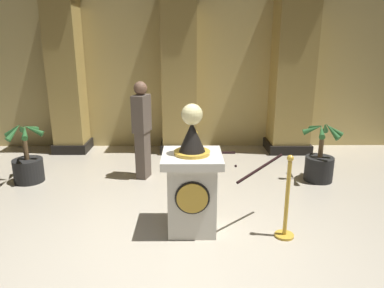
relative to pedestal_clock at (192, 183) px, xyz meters
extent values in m
plane|color=#B2A893|center=(-0.23, -0.47, -0.64)|extent=(10.33, 10.33, 0.00)
cube|color=tan|center=(-0.23, 3.92, 1.10)|extent=(10.33, 0.16, 3.49)
cube|color=beige|center=(0.00, 0.00, -0.18)|extent=(0.59, 0.59, 0.92)
cube|color=beige|center=(0.00, 0.00, 0.33)|extent=(0.74, 0.74, 0.10)
cylinder|color=gold|center=(0.00, -0.31, -0.07)|extent=(0.37, 0.03, 0.37)
cylinder|color=black|center=(0.00, -0.30, -0.07)|extent=(0.42, 0.01, 0.42)
cylinder|color=gold|center=(0.00, 0.00, 0.40)|extent=(0.44, 0.44, 0.04)
cone|color=black|center=(0.00, 0.00, 0.60)|extent=(0.33, 0.33, 0.37)
cylinder|color=gold|center=(0.00, 0.00, 0.78)|extent=(0.03, 0.03, 0.06)
sphere|color=beige|center=(0.00, 0.00, 0.87)|extent=(0.26, 0.26, 0.26)
cylinder|color=gold|center=(1.15, -0.21, -0.63)|extent=(0.24, 0.24, 0.03)
cylinder|color=gold|center=(1.15, -0.21, -0.15)|extent=(0.05, 0.05, 0.99)
sphere|color=gold|center=(1.15, -0.21, 0.39)|extent=(0.08, 0.08, 0.08)
cylinder|color=gold|center=(0.06, 1.12, -0.63)|extent=(0.24, 0.24, 0.03)
cylinder|color=gold|center=(0.06, 1.12, -0.16)|extent=(0.05, 0.05, 0.96)
sphere|color=gold|center=(0.06, 1.12, 0.36)|extent=(0.08, 0.08, 0.08)
cylinder|color=black|center=(0.88, 0.13, 0.15)|extent=(0.69, 0.58, 0.22)
cylinder|color=black|center=(0.33, 0.79, 0.15)|extent=(0.69, 0.58, 0.22)
sphere|color=black|center=(0.61, 0.46, 0.06)|extent=(0.04, 0.04, 0.04)
cube|color=black|center=(-2.62, 3.51, -0.54)|extent=(0.73, 0.73, 0.20)
cube|color=tan|center=(-2.62, 3.51, 1.03)|extent=(0.64, 0.64, 3.35)
cube|color=black|center=(2.15, 3.51, -0.54)|extent=(0.91, 0.91, 0.20)
cube|color=tan|center=(2.15, 3.51, 1.03)|extent=(0.79, 0.79, 3.35)
cube|color=black|center=(-0.23, 3.51, -0.54)|extent=(0.83, 0.83, 0.20)
cube|color=tan|center=(-0.23, 3.51, 1.03)|extent=(0.72, 0.72, 3.35)
cylinder|color=black|center=(-2.82, 1.66, -0.44)|extent=(0.50, 0.50, 0.40)
cylinder|color=brown|center=(-2.82, 1.66, -0.05)|extent=(0.08, 0.08, 0.39)
cone|color=#265928|center=(-2.65, 1.66, 0.28)|extent=(0.35, 0.10, 0.23)
cone|color=#265928|center=(-2.75, 1.82, 0.28)|extent=(0.19, 0.35, 0.25)
cone|color=#265928|center=(-2.91, 1.80, 0.28)|extent=(0.24, 0.34, 0.26)
cone|color=#265928|center=(-2.98, 1.68, 0.28)|extent=(0.33, 0.13, 0.29)
cone|color=#265928|center=(-2.91, 1.52, 0.28)|extent=(0.24, 0.31, 0.31)
cone|color=#265928|center=(-2.73, 1.52, 0.28)|extent=(0.24, 0.34, 0.27)
cylinder|color=black|center=(2.23, 1.66, -0.43)|extent=(0.48, 0.48, 0.43)
cylinder|color=brown|center=(2.23, 1.66, -0.03)|extent=(0.08, 0.08, 0.37)
cone|color=#265928|center=(2.39, 1.63, 0.28)|extent=(0.34, 0.16, 0.27)
cone|color=#265928|center=(2.32, 1.80, 0.28)|extent=(0.24, 0.32, 0.30)
cone|color=#265928|center=(2.16, 1.81, 0.28)|extent=(0.20, 0.34, 0.25)
cone|color=#265928|center=(2.06, 1.67, 0.28)|extent=(0.35, 0.13, 0.22)
cone|color=#265928|center=(2.15, 1.51, 0.28)|extent=(0.21, 0.34, 0.25)
cone|color=#265928|center=(2.33, 1.53, 0.28)|extent=(0.26, 0.30, 0.32)
cube|color=brown|center=(-0.85, 1.85, -0.22)|extent=(0.25, 0.32, 0.85)
cube|color=brown|center=(-0.85, 1.85, 0.52)|extent=(0.31, 0.41, 0.63)
sphere|color=brown|center=(-0.85, 1.85, 0.95)|extent=(0.23, 0.23, 0.23)
camera|label=1|loc=(-0.04, -4.18, 1.72)|focal=33.44mm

